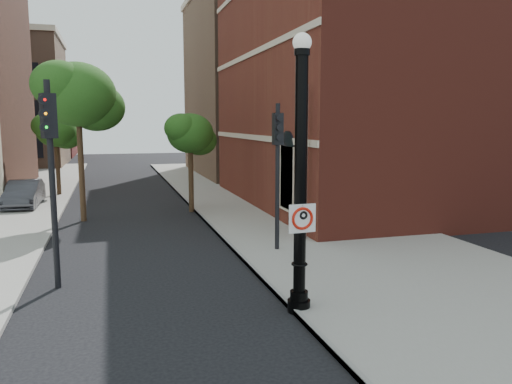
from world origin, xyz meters
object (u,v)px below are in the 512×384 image
object	(u,v)px
traffic_signal_right	(278,153)
traffic_signal_left	(50,150)
lamppost	(300,188)
parked_car	(24,194)
no_parking_sign	(302,218)

from	to	relation	value
traffic_signal_right	traffic_signal_left	bearing A→B (deg)	-165.38
lamppost	traffic_signal_right	xyz separation A→B (m)	(1.18, 5.01, 0.44)
parked_car	traffic_signal_left	distance (m)	14.00
traffic_signal_left	lamppost	bearing A→B (deg)	-54.92
parked_car	traffic_signal_left	world-z (taller)	traffic_signal_left
parked_car	traffic_signal_left	size ratio (longest dim) A/B	0.79
no_parking_sign	traffic_signal_left	world-z (taller)	traffic_signal_left
traffic_signal_left	traffic_signal_right	distance (m)	6.80
lamppost	traffic_signal_left	xyz separation A→B (m)	(-5.38, 3.27, 0.73)
traffic_signal_right	parked_car	bearing A→B (deg)	128.30
lamppost	traffic_signal_left	world-z (taller)	lamppost
no_parking_sign	parked_car	size ratio (longest dim) A/B	0.15
parked_car	traffic_signal_left	bearing A→B (deg)	-77.67
parked_car	no_parking_sign	bearing A→B (deg)	-63.50
no_parking_sign	traffic_signal_left	distance (m)	6.52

